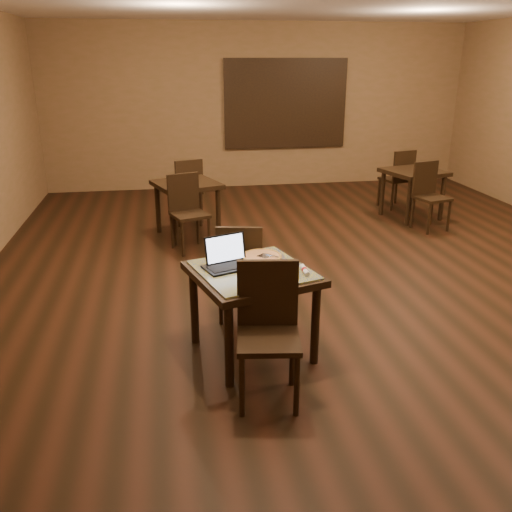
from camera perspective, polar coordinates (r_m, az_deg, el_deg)
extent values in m
plane|color=black|center=(6.17, 8.38, -2.74)|extent=(10.00, 10.00, 0.00)
cube|color=#856143|center=(10.58, 0.34, 15.43)|extent=(8.00, 0.02, 3.00)
cube|color=navy|center=(10.65, 3.12, 15.70)|extent=(2.20, 0.04, 1.50)
cube|color=black|center=(10.62, 3.15, 15.69)|extent=(2.34, 0.02, 1.64)
cylinder|color=black|center=(4.12, -2.85, -9.31)|extent=(0.07, 0.07, 0.71)
cylinder|color=black|center=(4.75, -6.52, -5.20)|extent=(0.07, 0.07, 0.71)
cylinder|color=black|center=(4.43, 6.27, -7.13)|extent=(0.07, 0.07, 0.71)
cylinder|color=black|center=(5.02, 1.66, -3.59)|extent=(0.07, 0.07, 0.71)
cube|color=black|center=(4.41, -0.37, -1.92)|extent=(1.14, 1.14, 0.06)
cube|color=#1838A1|center=(4.40, -0.37, -1.49)|extent=(1.04, 1.04, 0.02)
cylinder|color=black|center=(3.85, -1.50, -13.59)|extent=(0.04, 0.04, 0.48)
cylinder|color=black|center=(4.18, -1.47, -10.68)|extent=(0.04, 0.04, 0.48)
cylinder|color=black|center=(3.87, 4.31, -13.49)|extent=(0.04, 0.04, 0.48)
cylinder|color=black|center=(4.19, 3.83, -10.61)|extent=(0.04, 0.04, 0.48)
cube|color=black|center=(3.88, 1.32, -8.82)|extent=(0.50, 0.50, 0.04)
cube|color=black|center=(3.94, 1.23, -3.90)|extent=(0.45, 0.11, 0.51)
cylinder|color=black|center=(5.40, 0.41, -3.34)|extent=(0.04, 0.04, 0.45)
cylinder|color=black|center=(5.07, 0.33, -4.95)|extent=(0.04, 0.04, 0.45)
cylinder|color=black|center=(5.42, -3.39, -3.29)|extent=(0.04, 0.04, 0.45)
cylinder|color=black|center=(5.09, -3.73, -4.90)|extent=(0.04, 0.04, 0.45)
cube|color=black|center=(5.15, -1.62, -1.62)|extent=(0.49, 0.49, 0.04)
cube|color=black|center=(4.88, -1.77, 0.38)|extent=(0.42, 0.12, 0.48)
cube|color=black|center=(4.41, -3.04, -1.20)|extent=(0.43, 0.36, 0.02)
cube|color=black|center=(4.49, -3.26, 0.79)|extent=(0.36, 0.17, 0.24)
cube|color=#C9D9FF|center=(4.48, -3.25, 0.80)|extent=(0.32, 0.15, 0.21)
cylinder|color=white|center=(4.27, 2.94, -2.00)|extent=(0.23, 0.23, 0.01)
cylinder|color=silver|center=(4.63, 0.61, -0.18)|extent=(0.40, 0.40, 0.01)
cylinder|color=#D1C28B|center=(4.63, 0.61, -0.04)|extent=(0.33, 0.33, 0.02)
torus|color=#B5843A|center=(4.63, 0.61, 0.00)|extent=(0.34, 0.34, 0.02)
cube|color=silver|center=(4.61, 0.90, 0.01)|extent=(0.23, 0.24, 0.01)
cylinder|color=white|center=(4.34, 5.15, -1.48)|extent=(0.04, 0.19, 0.04)
cylinder|color=#AF151C|center=(4.34, 5.15, -1.48)|extent=(0.04, 0.03, 0.04)
cylinder|color=black|center=(8.39, 15.79, 5.48)|extent=(0.07, 0.07, 0.71)
cylinder|color=black|center=(8.87, 13.15, 6.48)|extent=(0.07, 0.07, 0.71)
cylinder|color=black|center=(8.81, 19.02, 5.82)|extent=(0.07, 0.07, 0.71)
cylinder|color=black|center=(9.27, 16.33, 6.78)|extent=(0.07, 0.07, 0.71)
cube|color=black|center=(8.76, 16.31, 8.48)|extent=(0.98, 0.98, 0.06)
cylinder|color=black|center=(8.05, 17.76, 3.71)|extent=(0.04, 0.04, 0.45)
cylinder|color=black|center=(8.31, 16.12, 4.37)|extent=(0.04, 0.04, 0.45)
cylinder|color=black|center=(8.30, 19.63, 3.96)|extent=(0.04, 0.04, 0.45)
cylinder|color=black|center=(8.55, 17.98, 4.60)|extent=(0.04, 0.04, 0.45)
cube|color=black|center=(8.24, 18.05, 5.81)|extent=(0.52, 0.52, 0.04)
cube|color=black|center=(8.32, 17.37, 7.86)|extent=(0.42, 0.15, 0.48)
cylinder|color=black|center=(9.68, 14.52, 6.70)|extent=(0.04, 0.04, 0.45)
cylinder|color=black|center=(9.42, 15.88, 6.20)|extent=(0.04, 0.04, 0.45)
cylinder|color=black|center=(9.47, 12.80, 6.54)|extent=(0.04, 0.04, 0.45)
cylinder|color=black|center=(9.19, 14.15, 6.03)|extent=(0.04, 0.04, 0.45)
cube|color=black|center=(9.38, 14.47, 7.83)|extent=(0.52, 0.52, 0.04)
cube|color=black|center=(9.19, 15.35, 9.16)|extent=(0.42, 0.15, 0.48)
cylinder|color=black|center=(7.28, -8.62, 3.85)|extent=(0.07, 0.07, 0.72)
cylinder|color=black|center=(7.87, -10.29, 4.99)|extent=(0.07, 0.07, 0.72)
cylinder|color=black|center=(7.52, -3.99, 4.56)|extent=(0.07, 0.07, 0.72)
cylinder|color=black|center=(8.09, -5.94, 5.63)|extent=(0.07, 0.07, 0.72)
cube|color=black|center=(7.60, -7.33, 7.47)|extent=(1.03, 1.03, 0.06)
cylinder|color=black|center=(6.87, -7.73, 1.74)|extent=(0.04, 0.04, 0.46)
cylinder|color=black|center=(7.19, -8.80, 2.54)|extent=(0.04, 0.04, 0.46)
cylinder|color=black|center=(7.00, -4.95, 2.21)|extent=(0.04, 0.04, 0.46)
cylinder|color=black|center=(7.32, -6.12, 2.97)|extent=(0.04, 0.04, 0.46)
cube|color=black|center=(7.02, -6.98, 4.30)|extent=(0.54, 0.54, 0.04)
cube|color=black|center=(7.13, -7.66, 6.70)|extent=(0.41, 0.18, 0.49)
cylinder|color=black|center=(8.58, -6.72, 5.53)|extent=(0.04, 0.04, 0.46)
cylinder|color=black|center=(8.26, -5.75, 4.98)|extent=(0.04, 0.04, 0.46)
cylinder|color=black|center=(8.46, -9.01, 5.20)|extent=(0.04, 0.04, 0.46)
cylinder|color=black|center=(8.13, -8.11, 4.63)|extent=(0.04, 0.04, 0.46)
cube|color=black|center=(8.29, -7.48, 6.75)|extent=(0.54, 0.54, 0.04)
cube|color=black|center=(8.06, -7.05, 8.30)|extent=(0.41, 0.18, 0.49)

